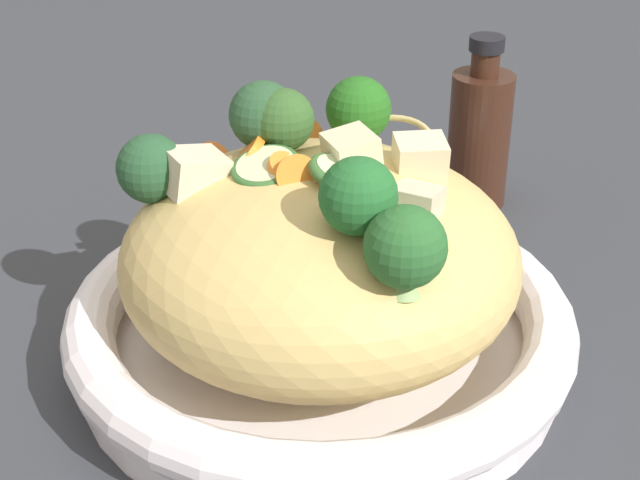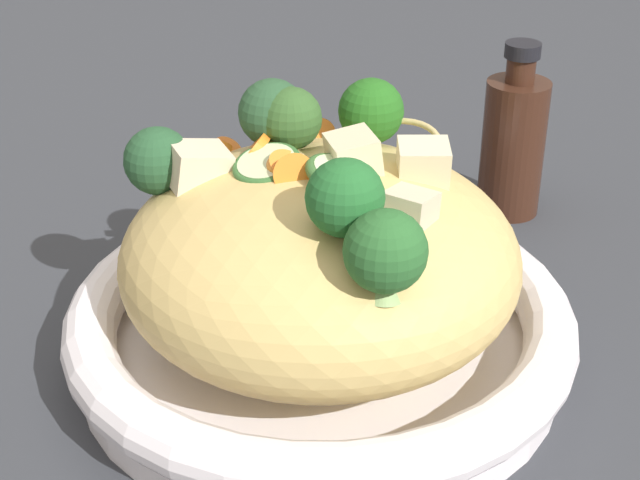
% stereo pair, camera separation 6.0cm
% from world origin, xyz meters
% --- Properties ---
extents(ground_plane, '(3.00, 3.00, 0.00)m').
position_xyz_m(ground_plane, '(0.00, 0.00, 0.00)').
color(ground_plane, '#32343A').
extents(serving_bowl, '(0.33, 0.33, 0.05)m').
position_xyz_m(serving_bowl, '(0.00, 0.00, 0.03)').
color(serving_bowl, white).
rests_on(serving_bowl, ground_plane).
extents(noodle_heap, '(0.25, 0.25, 0.13)m').
position_xyz_m(noodle_heap, '(0.00, 0.00, 0.08)').
color(noodle_heap, tan).
rests_on(noodle_heap, serving_bowl).
extents(broccoli_florets, '(0.24, 0.19, 0.07)m').
position_xyz_m(broccoli_florets, '(-0.01, -0.01, 0.14)').
color(broccoli_florets, '#9BB76F').
rests_on(broccoli_florets, serving_bowl).
extents(carrot_coins, '(0.13, 0.10, 0.04)m').
position_xyz_m(carrot_coins, '(-0.05, -0.00, 0.13)').
color(carrot_coins, orange).
rests_on(carrot_coins, serving_bowl).
extents(zucchini_slices, '(0.16, 0.12, 0.04)m').
position_xyz_m(zucchini_slices, '(-0.03, 0.01, 0.13)').
color(zucchini_slices, beige).
rests_on(zucchini_slices, serving_bowl).
extents(chicken_chunks, '(0.16, 0.14, 0.04)m').
position_xyz_m(chicken_chunks, '(-0.00, 0.01, 0.14)').
color(chicken_chunks, beige).
rests_on(chicken_chunks, serving_bowl).
extents(soy_sauce_bottle, '(0.05, 0.05, 0.15)m').
position_xyz_m(soy_sauce_bottle, '(-0.07, 0.26, 0.06)').
color(soy_sauce_bottle, '#381E14').
rests_on(soy_sauce_bottle, ground_plane).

